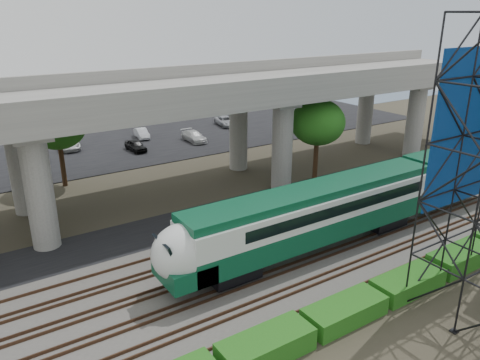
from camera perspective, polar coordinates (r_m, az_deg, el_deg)
ground at (r=27.80m, az=4.61°, el=-12.90°), size 140.00×140.00×0.00m
ballast_bed at (r=29.11m, az=2.17°, el=-10.98°), size 90.00×12.00×0.20m
service_road at (r=35.58m, az=-5.80°, el=-5.14°), size 90.00×5.00×0.08m
parking_lot at (r=56.31m, az=-17.05°, el=3.55°), size 90.00×18.00×0.08m
harbor_water at (r=77.18m, az=-21.89°, el=7.23°), size 140.00×40.00×0.03m
rail_tracks at (r=29.01m, az=2.17°, el=-10.68°), size 90.00×9.52×0.16m
commuter_train at (r=31.82m, az=12.13°, el=-3.03°), size 29.30×3.06×4.30m
overpass at (r=37.35m, az=-12.21°, el=8.93°), size 80.00×12.00×12.40m
hedge_strip at (r=25.46m, az=12.65°, el=-15.29°), size 34.60×1.80×1.20m
trees at (r=37.08m, az=-16.65°, el=4.26°), size 40.94×16.94×7.69m
parked_cars at (r=55.93m, az=-16.25°, el=4.24°), size 39.75×9.78×1.30m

